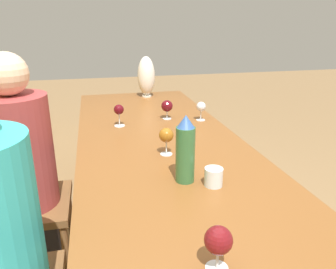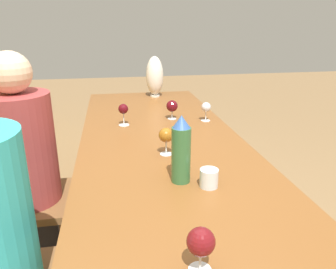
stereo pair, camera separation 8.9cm
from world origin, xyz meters
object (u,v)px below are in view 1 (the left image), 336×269
wine_glass_1 (201,107)px  wine_glass_2 (119,111)px  water_tumbler (214,177)px  vase (146,76)px  chair_far (10,195)px  person_far (24,168)px  wine_glass_6 (218,241)px  water_bottle (185,150)px  wine_glass_5 (167,106)px  wine_glass_3 (166,136)px

wine_glass_1 → wine_glass_2: wine_glass_2 is taller
water_tumbler → vase: size_ratio=0.22×
wine_glass_2 → chair_far: size_ratio=0.14×
chair_far → person_far: size_ratio=0.79×
wine_glass_6 → water_bottle: bearing=-6.1°
wine_glass_6 → wine_glass_5: bearing=-7.4°
wine_glass_3 → chair_far: chair_far is taller
water_bottle → water_tumbler: bearing=-123.3°
water_bottle → vase: bearing=-3.8°
water_tumbler → wine_glass_5: bearing=-1.6°
wine_glass_5 → person_far: 0.99m
wine_glass_1 → person_far: size_ratio=0.10×
wine_glass_1 → person_far: 1.16m
wine_glass_2 → wine_glass_6: 1.36m
water_bottle → wine_glass_5: bearing=-8.2°
wine_glass_5 → chair_far: size_ratio=0.13×
wine_glass_1 → chair_far: (-0.39, 1.17, -0.31)m
wine_glass_5 → chair_far: chair_far is taller
water_tumbler → wine_glass_3: 0.39m
wine_glass_2 → wine_glass_3: same height
vase → wine_glass_1: bearing=-163.2°
wine_glass_1 → wine_glass_3: (-0.53, 0.36, 0.01)m
wine_glass_2 → person_far: 0.67m
water_tumbler → wine_glass_5: (0.98, -0.03, 0.05)m
water_bottle → wine_glass_5: 0.93m
wine_glass_3 → chair_far: (0.14, 0.81, -0.31)m
wine_glass_2 → person_far: person_far is taller
wine_glass_2 → wine_glass_3: size_ratio=1.00×
wine_glass_6 → wine_glass_2: bearing=6.2°
wine_glass_3 → wine_glass_6: 0.83m
wine_glass_2 → person_far: bearing=126.4°
wine_glass_2 → wine_glass_5: 0.35m
wine_glass_2 → wine_glass_6: bearing=-173.8°
water_bottle → wine_glass_1: 0.90m
wine_glass_3 → wine_glass_6: size_ratio=1.06×
chair_far → vase: bearing=-38.0°
vase → wine_glass_6: bearing=175.6°
wine_glass_5 → chair_far: bearing=116.5°
vase → wine_glass_2: bearing=158.7°
wine_glass_5 → wine_glass_6: (-1.44, 0.19, 0.00)m
wine_glass_1 → wine_glass_2: 0.55m
person_far → water_bottle: bearing=-121.2°
water_bottle → person_far: (0.44, 0.73, -0.21)m
wine_glass_5 → person_far: size_ratio=0.10×
vase → wine_glass_3: vase is taller
wine_glass_6 → vase: bearing=-4.4°
water_tumbler → wine_glass_5: 0.99m
water_bottle → wine_glass_2: water_bottle is taller
chair_far → wine_glass_3: bearing=-100.0°
water_bottle → wine_glass_2: 0.85m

